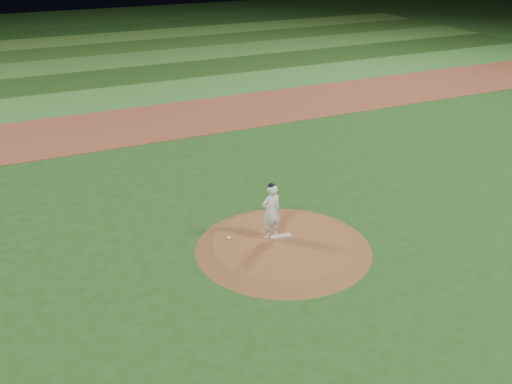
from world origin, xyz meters
The scene contains 12 objects.
ground centered at (0.00, 0.00, 0.00)m, with size 120.00×120.00×0.00m, color #204C18.
infield_dirt_band centered at (0.00, 14.00, 0.01)m, with size 70.00×6.00×0.02m, color brown.
outfield_stripe_0 centered at (0.00, 19.50, 0.01)m, with size 70.00×5.00×0.02m, color #35772B.
outfield_stripe_1 centered at (0.00, 24.50, 0.01)m, with size 70.00×5.00×0.02m, color #1D4014.
outfield_stripe_2 centered at (0.00, 29.50, 0.01)m, with size 70.00×5.00×0.02m, color #377028.
outfield_stripe_3 centered at (0.00, 34.50, 0.01)m, with size 70.00×5.00×0.02m, color #254C18.
outfield_stripe_4 centered at (0.00, 39.50, 0.01)m, with size 70.00×5.00×0.02m, color #43772B.
outfield_stripe_5 centered at (0.00, 44.50, 0.01)m, with size 70.00×5.00×0.02m, color #1B4516.
pitchers_mound centered at (0.00, 0.00, 0.12)m, with size 5.50×5.50×0.25m, color brown.
pitching_rubber centered at (0.07, 0.29, 0.27)m, with size 0.68×0.17×0.03m, color silver.
rosin_bag centered at (-1.48, 0.88, 0.29)m, with size 0.13×0.13×0.07m, color white.
pitcher_on_mound centered at (-0.24, 0.39, 1.17)m, with size 0.70×0.50×1.87m.
Camera 1 is at (-7.33, -13.58, 9.16)m, focal length 40.00 mm.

